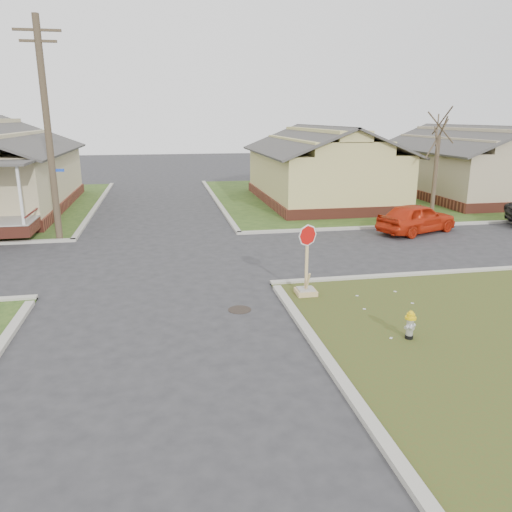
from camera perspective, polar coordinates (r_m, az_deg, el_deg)
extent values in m
plane|color=#2A2A2C|center=(14.23, -11.03, -5.94)|extent=(120.00, 120.00, 0.00)
cube|color=#284217|center=(38.43, 24.06, 6.63)|extent=(37.00, 19.00, 0.05)
cylinder|color=black|center=(13.90, -1.88, -6.15)|extent=(0.64, 0.64, 0.01)
cube|color=brown|center=(31.69, 7.39, 6.70)|extent=(7.20, 11.20, 0.60)
cube|color=tan|center=(31.48, 7.49, 9.58)|extent=(7.00, 11.00, 2.60)
cube|color=brown|center=(36.05, 22.80, 6.69)|extent=(7.20, 11.20, 0.60)
cube|color=tan|center=(35.86, 23.07, 9.21)|extent=(7.00, 11.00, 2.60)
cylinder|color=#49392A|center=(22.61, -22.65, 12.81)|extent=(0.28, 0.28, 9.00)
cube|color=#49392A|center=(22.83, -23.76, 22.58)|extent=(1.80, 0.10, 0.10)
cube|color=#49392A|center=(22.77, -23.64, 21.59)|extent=(1.40, 0.10, 0.10)
cylinder|color=#49392A|center=(27.36, 19.76, 8.42)|extent=(0.22, 0.22, 4.20)
cylinder|color=black|center=(12.61, 17.08, -8.80)|extent=(0.19, 0.19, 0.09)
cylinder|color=silver|center=(12.52, 17.17, -7.77)|extent=(0.17, 0.17, 0.41)
sphere|color=silver|center=(12.44, 17.24, -6.91)|extent=(0.17, 0.17, 0.17)
cylinder|color=#E3BB0B|center=(12.43, 17.26, -6.76)|extent=(0.26, 0.26, 0.05)
cylinder|color=#E3BB0B|center=(12.40, 17.28, -6.50)|extent=(0.19, 0.19, 0.09)
sphere|color=#E3BB0B|center=(12.38, 17.30, -6.27)|extent=(0.13, 0.13, 0.13)
cube|color=tan|center=(14.98, 5.71, -4.10)|extent=(0.59, 0.59, 0.14)
cube|color=#A19C94|center=(14.95, 5.72, -3.77)|extent=(0.48, 0.48, 0.04)
cube|color=tan|center=(14.67, 5.82, -0.33)|extent=(0.09, 0.04, 2.00)
cylinder|color=#B70D0C|center=(14.45, 5.94, 2.35)|extent=(0.54, 0.23, 0.57)
cylinder|color=silver|center=(14.46, 5.92, 2.37)|extent=(0.61, 0.26, 0.65)
imported|color=red|center=(24.04, 17.89, 4.16)|extent=(4.35, 3.01, 1.37)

